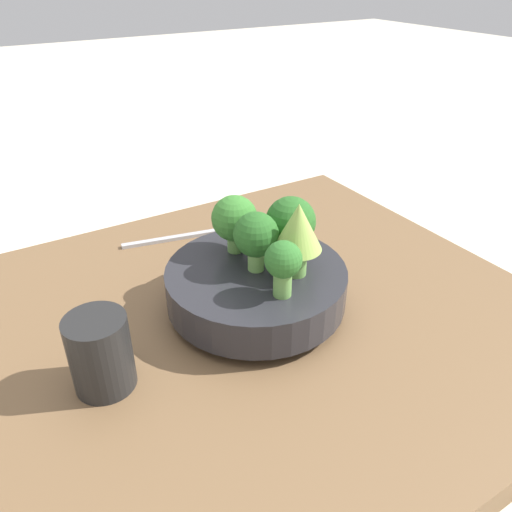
{
  "coord_description": "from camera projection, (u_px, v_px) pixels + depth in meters",
  "views": [
    {
      "loc": [
        0.26,
        0.47,
        0.46
      ],
      "look_at": [
        -0.02,
        -0.01,
        0.13
      ],
      "focal_mm": 35.0,
      "sensor_mm": 36.0,
      "label": 1
    }
  ],
  "objects": [
    {
      "name": "broccoli_floret_front",
      "position": [
        235.0,
        219.0,
        0.67
      ],
      "size": [
        0.06,
        0.06,
        0.08
      ],
      "color": "#6BA34C",
      "rests_on": "bowl"
    },
    {
      "name": "broccoli_floret_left",
      "position": [
        291.0,
        223.0,
        0.67
      ],
      "size": [
        0.07,
        0.07,
        0.08
      ],
      "color": "#609347",
      "rests_on": "bowl"
    },
    {
      "name": "cup",
      "position": [
        100.0,
        353.0,
        0.54
      ],
      "size": [
        0.07,
        0.07,
        0.09
      ],
      "color": "black",
      "rests_on": "table"
    },
    {
      "name": "ground_plane",
      "position": [
        245.0,
        340.0,
        0.7
      ],
      "size": [
        6.0,
        6.0,
        0.0
      ],
      "primitive_type": "plane",
      "color": "beige"
    },
    {
      "name": "table",
      "position": [
        244.0,
        328.0,
        0.69
      ],
      "size": [
        0.8,
        0.69,
        0.04
      ],
      "color": "brown",
      "rests_on": "ground_plane"
    },
    {
      "name": "broccoli_floret_center",
      "position": [
        256.0,
        236.0,
        0.63
      ],
      "size": [
        0.06,
        0.06,
        0.08
      ],
      "color": "#7AB256",
      "rests_on": "bowl"
    },
    {
      "name": "romanesco_piece_far",
      "position": [
        298.0,
        230.0,
        0.61
      ],
      "size": [
        0.06,
        0.06,
        0.1
      ],
      "color": "#6BA34C",
      "rests_on": "bowl"
    },
    {
      "name": "fork",
      "position": [
        171.0,
        239.0,
        0.85
      ],
      "size": [
        0.17,
        0.04,
        0.01
      ],
      "color": "#B2B2B7",
      "rests_on": "table"
    },
    {
      "name": "broccoli_floret_back",
      "position": [
        283.0,
        263.0,
        0.58
      ],
      "size": [
        0.05,
        0.05,
        0.07
      ],
      "color": "#6BA34C",
      "rests_on": "bowl"
    },
    {
      "name": "bowl",
      "position": [
        256.0,
        286.0,
        0.67
      ],
      "size": [
        0.24,
        0.24,
        0.06
      ],
      "color": "#28282D",
      "rests_on": "table"
    }
  ]
}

